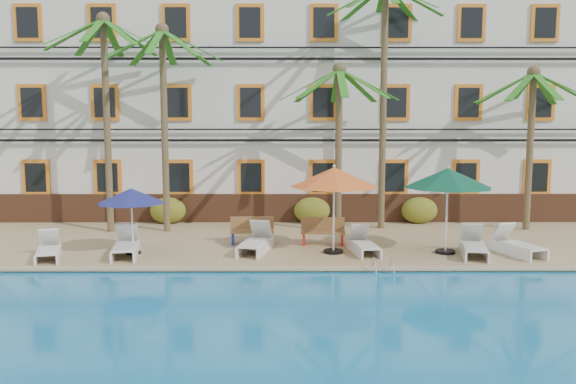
{
  "coord_description": "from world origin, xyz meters",
  "views": [
    {
      "loc": [
        -0.05,
        -16.44,
        4.31
      ],
      "look_at": [
        0.03,
        3.0,
        2.0
      ],
      "focal_mm": 35.0,
      "sensor_mm": 36.0,
      "label": 1
    }
  ],
  "objects_px": {
    "palm_e": "(531,123)",
    "lounger_f": "(516,245)",
    "palm_c": "(339,122)",
    "palm_a": "(106,93)",
    "palm_b": "(164,99)",
    "lounger_b": "(126,246)",
    "pool_ladder": "(383,270)",
    "lounger_d": "(363,244)",
    "lounger_e": "(474,246)",
    "bench_right": "(323,231)",
    "umbrella_blue": "(131,196)",
    "palm_d": "(384,73)",
    "bench_left": "(252,230)",
    "umbrella_red": "(334,178)",
    "lounger_c": "(256,242)",
    "lounger_a": "(48,250)",
    "umbrella_green": "(448,179)"
  },
  "relations": [
    {
      "from": "bench_right",
      "to": "palm_e",
      "type": "bearing_deg",
      "value": 18.86
    },
    {
      "from": "palm_b",
      "to": "palm_e",
      "type": "height_order",
      "value": "palm_b"
    },
    {
      "from": "bench_right",
      "to": "pool_ladder",
      "type": "relative_size",
      "value": 2.06
    },
    {
      "from": "umbrella_green",
      "to": "palm_d",
      "type": "bearing_deg",
      "value": 106.33
    },
    {
      "from": "palm_d",
      "to": "umbrella_red",
      "type": "distance_m",
      "value": 6.15
    },
    {
      "from": "umbrella_red",
      "to": "bench_left",
      "type": "height_order",
      "value": "umbrella_red"
    },
    {
      "from": "lounger_a",
      "to": "lounger_c",
      "type": "xyz_separation_m",
      "value": [
        6.31,
        0.91,
        0.04
      ]
    },
    {
      "from": "umbrella_blue",
      "to": "lounger_b",
      "type": "distance_m",
      "value": 1.57
    },
    {
      "from": "lounger_a",
      "to": "bench_left",
      "type": "bearing_deg",
      "value": 19.83
    },
    {
      "from": "umbrella_red",
      "to": "umbrella_green",
      "type": "xyz_separation_m",
      "value": [
        3.58,
        -0.06,
        -0.02
      ]
    },
    {
      "from": "bench_left",
      "to": "palm_d",
      "type": "bearing_deg",
      "value": 30.96
    },
    {
      "from": "lounger_b",
      "to": "bench_left",
      "type": "bearing_deg",
      "value": 25.08
    },
    {
      "from": "lounger_a",
      "to": "palm_c",
      "type": "bearing_deg",
      "value": 24.86
    },
    {
      "from": "bench_right",
      "to": "pool_ladder",
      "type": "xyz_separation_m",
      "value": [
        1.47,
        -3.45,
        -0.47
      ]
    },
    {
      "from": "palm_d",
      "to": "bench_left",
      "type": "height_order",
      "value": "palm_d"
    },
    {
      "from": "palm_d",
      "to": "lounger_e",
      "type": "relative_size",
      "value": 4.56
    },
    {
      "from": "lounger_e",
      "to": "palm_e",
      "type": "bearing_deg",
      "value": 51.45
    },
    {
      "from": "palm_d",
      "to": "lounger_e",
      "type": "bearing_deg",
      "value": -66.57
    },
    {
      "from": "palm_b",
      "to": "palm_a",
      "type": "bearing_deg",
      "value": -178.19
    },
    {
      "from": "palm_b",
      "to": "palm_e",
      "type": "relative_size",
      "value": 1.24
    },
    {
      "from": "lounger_b",
      "to": "umbrella_red",
      "type": "bearing_deg",
      "value": 3.27
    },
    {
      "from": "lounger_c",
      "to": "bench_right",
      "type": "relative_size",
      "value": 1.41
    },
    {
      "from": "palm_a",
      "to": "lounger_d",
      "type": "bearing_deg",
      "value": -21.95
    },
    {
      "from": "palm_d",
      "to": "lounger_b",
      "type": "bearing_deg",
      "value": -151.52
    },
    {
      "from": "umbrella_blue",
      "to": "lounger_e",
      "type": "relative_size",
      "value": 1.03
    },
    {
      "from": "palm_a",
      "to": "lounger_f",
      "type": "height_order",
      "value": "palm_a"
    },
    {
      "from": "palm_d",
      "to": "pool_ladder",
      "type": "distance_m",
      "value": 9.02
    },
    {
      "from": "lounger_d",
      "to": "lounger_e",
      "type": "height_order",
      "value": "lounger_e"
    },
    {
      "from": "umbrella_green",
      "to": "lounger_b",
      "type": "relative_size",
      "value": 1.33
    },
    {
      "from": "palm_b",
      "to": "palm_c",
      "type": "bearing_deg",
      "value": -2.06
    },
    {
      "from": "lounger_b",
      "to": "lounger_d",
      "type": "height_order",
      "value": "lounger_b"
    },
    {
      "from": "palm_d",
      "to": "pool_ladder",
      "type": "bearing_deg",
      "value": -99.03
    },
    {
      "from": "palm_e",
      "to": "lounger_e",
      "type": "relative_size",
      "value": 3.0
    },
    {
      "from": "lounger_c",
      "to": "bench_left",
      "type": "height_order",
      "value": "lounger_c"
    },
    {
      "from": "palm_e",
      "to": "lounger_b",
      "type": "relative_size",
      "value": 2.98
    },
    {
      "from": "palm_d",
      "to": "umbrella_red",
      "type": "bearing_deg",
      "value": -117.29
    },
    {
      "from": "umbrella_red",
      "to": "palm_c",
      "type": "bearing_deg",
      "value": 82.46
    },
    {
      "from": "lounger_b",
      "to": "palm_e",
      "type": "bearing_deg",
      "value": 17.02
    },
    {
      "from": "palm_e",
      "to": "lounger_f",
      "type": "xyz_separation_m",
      "value": [
        -2.16,
        -4.3,
        -3.86
      ]
    },
    {
      "from": "bench_right",
      "to": "lounger_f",
      "type": "bearing_deg",
      "value": -14.1
    },
    {
      "from": "lounger_a",
      "to": "lounger_f",
      "type": "bearing_deg",
      "value": 2.08
    },
    {
      "from": "palm_d",
      "to": "lounger_f",
      "type": "xyz_separation_m",
      "value": [
        3.49,
        -4.65,
        -5.76
      ]
    },
    {
      "from": "umbrella_red",
      "to": "lounger_a",
      "type": "distance_m",
      "value": 9.09
    },
    {
      "from": "lounger_b",
      "to": "pool_ladder",
      "type": "height_order",
      "value": "lounger_b"
    },
    {
      "from": "palm_c",
      "to": "palm_a",
      "type": "bearing_deg",
      "value": 178.89
    },
    {
      "from": "palm_b",
      "to": "pool_ladder",
      "type": "height_order",
      "value": "palm_b"
    },
    {
      "from": "lounger_e",
      "to": "pool_ladder",
      "type": "xyz_separation_m",
      "value": [
        -3.14,
        -1.77,
        -0.31
      ]
    },
    {
      "from": "lounger_e",
      "to": "umbrella_red",
      "type": "bearing_deg",
      "value": 174.59
    },
    {
      "from": "palm_c",
      "to": "lounger_b",
      "type": "xyz_separation_m",
      "value": [
        -7.01,
        -3.89,
        -3.9
      ]
    },
    {
      "from": "umbrella_blue",
      "to": "umbrella_red",
      "type": "height_order",
      "value": "umbrella_red"
    }
  ]
}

